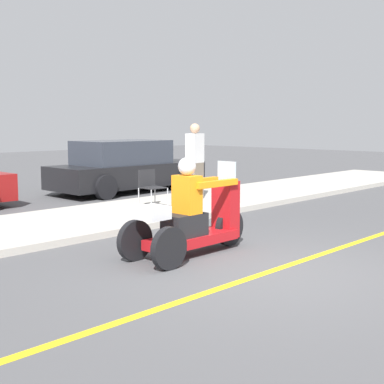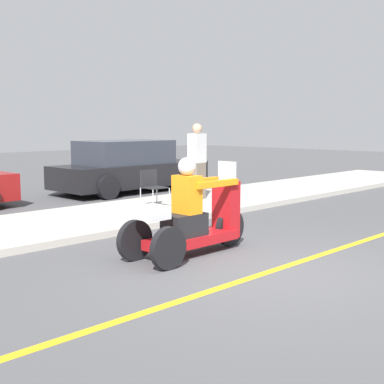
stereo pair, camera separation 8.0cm
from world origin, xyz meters
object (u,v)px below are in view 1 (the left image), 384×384
object	(u,v)px
folding_chair_curbside	(150,185)
spectator_mid_group	(195,163)
motorcycle_trike	(192,220)
parked_car_lot_center	(126,168)

from	to	relation	value
folding_chair_curbside	spectator_mid_group	bearing A→B (deg)	8.95
motorcycle_trike	folding_chair_curbside	xyz separation A→B (m)	(2.01, 3.19, 0.11)
motorcycle_trike	parked_car_lot_center	bearing A→B (deg)	58.14
motorcycle_trike	spectator_mid_group	bearing A→B (deg)	43.24
motorcycle_trike	parked_car_lot_center	world-z (taller)	parked_car_lot_center
spectator_mid_group	parked_car_lot_center	distance (m)	3.05
motorcycle_trike	spectator_mid_group	distance (m)	5.06
parked_car_lot_center	spectator_mid_group	bearing A→B (deg)	-96.55
motorcycle_trike	spectator_mid_group	world-z (taller)	spectator_mid_group
motorcycle_trike	spectator_mid_group	xyz separation A→B (m)	(3.67, 3.45, 0.48)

